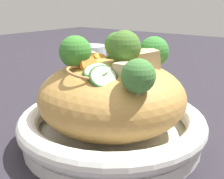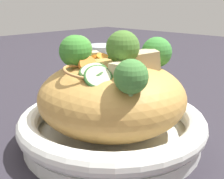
{
  "view_description": "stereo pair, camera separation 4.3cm",
  "coord_description": "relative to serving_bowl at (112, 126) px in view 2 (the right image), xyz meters",
  "views": [
    {
      "loc": [
        -0.33,
        -0.25,
        0.22
      ],
      "look_at": [
        0.0,
        0.0,
        0.09
      ],
      "focal_mm": 45.91,
      "sensor_mm": 36.0,
      "label": 1
    },
    {
      "loc": [
        -0.3,
        -0.29,
        0.22
      ],
      "look_at": [
        0.0,
        0.0,
        0.09
      ],
      "focal_mm": 45.91,
      "sensor_mm": 36.0,
      "label": 2
    }
  ],
  "objects": [
    {
      "name": "noodle_heap",
      "position": [
        -0.0,
        -0.0,
        0.05
      ],
      "size": [
        0.22,
        0.22,
        0.11
      ],
      "color": "#C08F47",
      "rests_on": "serving_bowl"
    },
    {
      "name": "carrot_coins",
      "position": [
        -0.0,
        0.03,
        0.1
      ],
      "size": [
        0.09,
        0.14,
        0.03
      ],
      "color": "orange",
      "rests_on": "serving_bowl"
    },
    {
      "name": "zucchini_slices",
      "position": [
        -0.03,
        -0.01,
        0.1
      ],
      "size": [
        0.13,
        0.09,
        0.03
      ],
      "color": "beige",
      "rests_on": "serving_bowl"
    },
    {
      "name": "ground_plane",
      "position": [
        0.0,
        0.0,
        -0.03
      ],
      "size": [
        3.0,
        3.0,
        0.0
      ],
      "primitive_type": "plane",
      "color": "#2A262F"
    },
    {
      "name": "serving_bowl",
      "position": [
        0.0,
        0.0,
        0.0
      ],
      "size": [
        0.29,
        0.29,
        0.05
      ],
      "color": "white",
      "rests_on": "ground_plane"
    },
    {
      "name": "broccoli_florets",
      "position": [
        0.0,
        -0.0,
        0.12
      ],
      "size": [
        0.17,
        0.19,
        0.08
      ],
      "color": "#9EBE76",
      "rests_on": "serving_bowl"
    },
    {
      "name": "chicken_chunks",
      "position": [
        0.02,
        -0.01,
        0.1
      ],
      "size": [
        0.1,
        0.14,
        0.03
      ],
      "color": "beige",
      "rests_on": "serving_bowl"
    },
    {
      "name": "drinking_glass",
      "position": [
        0.17,
        0.2,
        0.03
      ],
      "size": [
        0.08,
        0.08,
        0.12
      ],
      "color": "silver",
      "rests_on": "ground_plane"
    }
  ]
}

